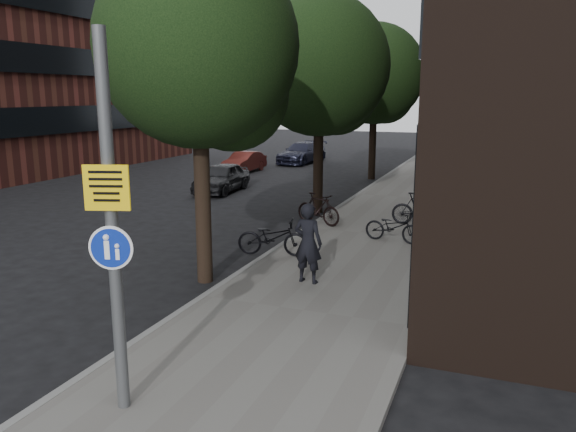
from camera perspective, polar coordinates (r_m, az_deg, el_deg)
The scene contains 15 objects.
ground at distance 8.63m, azimuth -7.90°, elevation -17.64°, with size 120.00×120.00×0.00m, color black.
sidewalk at distance 17.39m, azimuth 8.91°, elevation -1.98°, with size 4.50×60.00×0.12m, color #615F5A.
curb_edge at distance 17.98m, azimuth 1.88°, elevation -1.35°, with size 0.15×60.00×0.13m, color slate.
street_tree_near at distance 12.81m, azimuth -8.52°, elevation 15.79°, with size 4.40×4.40×7.50m.
street_tree_mid at distance 20.64m, azimuth 3.51°, elevation 14.51°, with size 5.00×5.00×7.80m.
street_tree_far at distance 29.34m, azimuth 8.99°, elevation 13.70°, with size 5.00×5.00×7.80m.
signpost at distance 7.49m, azimuth -17.43°, elevation -1.11°, with size 0.56×0.21×4.97m.
pedestrian at distance 12.57m, azimuth 2.05°, elevation -2.76°, with size 0.67×0.44×1.83m, color black.
parked_bike_facade_near at distance 16.42m, azimuth 10.64°, elevation -1.08°, with size 0.59×1.69×0.89m, color black.
parked_bike_facade_far at distance 18.69m, azimuth 13.22°, elevation 0.70°, with size 0.50×1.78×1.07m, color black.
parked_bike_curb_near at distance 14.78m, azimuth -1.58°, elevation -2.17°, with size 0.65×1.86×0.98m, color black.
parked_bike_curb_far at distance 18.34m, azimuth 3.10°, elevation 0.74°, with size 0.49×1.72×1.03m, color black.
parked_car_near at distance 25.37m, azimuth -6.77°, elevation 3.90°, with size 1.53×3.80×1.30m, color black.
parked_car_mid at distance 31.83m, azimuth -4.48°, elevation 5.49°, with size 1.21×3.47×1.14m, color #5C1F1A.
parked_car_far at distance 35.95m, azimuth 1.41°, elevation 6.44°, with size 1.85×4.55×1.32m, color black.
Camera 1 is at (3.71, -6.51, 4.28)m, focal length 35.00 mm.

